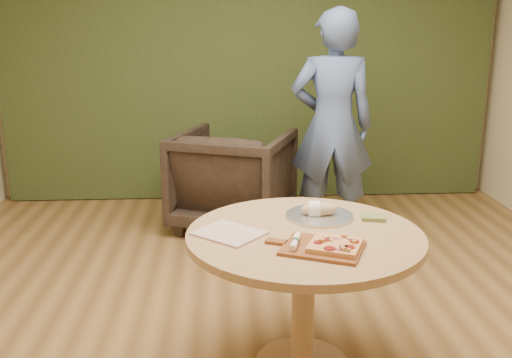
{
  "coord_description": "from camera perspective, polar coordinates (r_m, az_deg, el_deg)",
  "views": [
    {
      "loc": [
        -0.27,
        -2.79,
        1.74
      ],
      "look_at": [
        -0.09,
        0.25,
        0.9
      ],
      "focal_mm": 40.0,
      "sensor_mm": 36.0,
      "label": 1
    }
  ],
  "objects": [
    {
      "name": "room_shell",
      "position": [
        2.83,
        2.08,
        8.45
      ],
      "size": [
        5.04,
        6.04,
        2.84
      ],
      "color": "olive",
      "rests_on": "ground"
    },
    {
      "name": "cutlery_roll",
      "position": [
        2.61,
        3.96,
        -6.24
      ],
      "size": [
        0.07,
        0.2,
        0.03
      ],
      "rotation": [
        0.0,
        0.0,
        -0.26
      ],
      "color": "white",
      "rests_on": "pizza_paddle"
    },
    {
      "name": "pizza_paddle",
      "position": [
        2.61,
        6.46,
        -6.85
      ],
      "size": [
        0.47,
        0.4,
        0.01
      ],
      "rotation": [
        0.0,
        0.0,
        -0.41
      ],
      "color": "brown",
      "rests_on": "pedestal_table"
    },
    {
      "name": "newspaper",
      "position": [
        2.78,
        -2.68,
        -5.43
      ],
      "size": [
        0.39,
        0.38,
        0.01
      ],
      "primitive_type": "cube",
      "rotation": [
        0.0,
        0.0,
        -0.71
      ],
      "color": "white",
      "rests_on": "pedestal_table"
    },
    {
      "name": "green_packet",
      "position": [
        3.04,
        11.65,
        -3.77
      ],
      "size": [
        0.14,
        0.12,
        0.02
      ],
      "primitive_type": "cube",
      "rotation": [
        0.0,
        0.0,
        -0.21
      ],
      "color": "#4E612B",
      "rests_on": "pedestal_table"
    },
    {
      "name": "curtain",
      "position": [
        5.71,
        -0.78,
        11.92
      ],
      "size": [
        4.8,
        0.14,
        2.78
      ],
      "primitive_type": "cube",
      "color": "#2B391A",
      "rests_on": "ground"
    },
    {
      "name": "flatbread_pizza",
      "position": [
        2.6,
        7.95,
        -6.56
      ],
      "size": [
        0.29,
        0.29,
        0.04
      ],
      "rotation": [
        0.0,
        0.0,
        -0.41
      ],
      "color": "#E8A05A",
      "rests_on": "pizza_paddle"
    },
    {
      "name": "person_standing",
      "position": [
        4.71,
        7.62,
        5.32
      ],
      "size": [
        0.72,
        0.5,
        1.86
      ],
      "primitive_type": "imported",
      "rotation": [
        0.0,
        0.0,
        3.06
      ],
      "color": "#485E8F",
      "rests_on": "ground"
    },
    {
      "name": "armchair",
      "position": [
        4.94,
        -2.25,
        0.48
      ],
      "size": [
        1.17,
        1.14,
        0.95
      ],
      "primitive_type": "imported",
      "rotation": [
        0.0,
        0.0,
        2.78
      ],
      "color": "black",
      "rests_on": "ground"
    },
    {
      "name": "serving_tray",
      "position": [
        3.03,
        6.33,
        -3.67
      ],
      "size": [
        0.36,
        0.36,
        0.02
      ],
      "color": "silver",
      "rests_on": "pedestal_table"
    },
    {
      "name": "pedestal_table",
      "position": [
        2.86,
        4.84,
        -7.98
      ],
      "size": [
        1.16,
        1.16,
        0.75
      ],
      "rotation": [
        0.0,
        0.0,
        -0.25
      ],
      "color": "tan",
      "rests_on": "ground"
    },
    {
      "name": "bread_roll",
      "position": [
        3.01,
        6.18,
        -3.03
      ],
      "size": [
        0.19,
        0.09,
        0.09
      ],
      "color": "tan",
      "rests_on": "serving_tray"
    }
  ]
}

